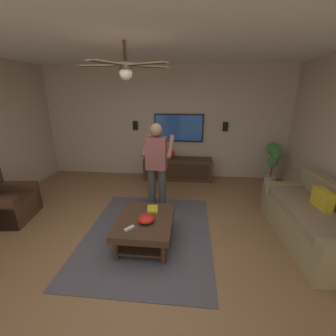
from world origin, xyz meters
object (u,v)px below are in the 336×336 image
wall_speaker_right (135,125)px  couch (315,222)px  coffee_table (145,225)px  tv (179,128)px  person_standing (157,163)px  remote_black (146,223)px  armchair (4,205)px  wall_speaker_left (225,126)px  vase_round (171,154)px  remote_white (129,228)px  potted_plant_tall (274,158)px  bowl (146,219)px  media_console (178,169)px  ceiling_fan (126,67)px  book (153,209)px

wall_speaker_right → couch: bearing=-128.1°
coffee_table → tv: bearing=-6.3°
person_standing → remote_black: 1.28m
armchair → coffee_table: size_ratio=0.91×
armchair → wall_speaker_left: bearing=23.8°
armchair → tv: size_ratio=0.74×
tv → coffee_table: bearing=-6.3°
remote_black → vase_round: vase_round is taller
couch → armchair: (0.10, 5.10, -0.04)m
remote_white → wall_speaker_right: bearing=-130.9°
wall_speaker_left → potted_plant_tall: bearing=-111.3°
couch → armchair: bearing=-3.7°
vase_round → wall_speaker_left: bearing=-79.2°
coffee_table → bowl: 0.18m
person_standing → remote_white: person_standing is taller
couch → media_console: couch is taller
potted_plant_tall → wall_speaker_right: 3.45m
remote_black → wall_speaker_right: (3.02, 0.83, 0.91)m
bowl → person_standing: bearing=0.3°
potted_plant_tall → bowl: size_ratio=4.26×
media_console → ceiling_fan: ceiling_fan is taller
armchair → tv: bearing=32.6°
remote_white → wall_speaker_left: bearing=-169.4°
coffee_table → book: book is taller
remote_black → potted_plant_tall: bearing=-151.9°
person_standing → ceiling_fan: ceiling_fan is taller
media_console → wall_speaker_left: wall_speaker_left is taller
media_console → tv: size_ratio=1.39×
potted_plant_tall → wall_speaker_left: wall_speaker_left is taller
remote_white → bowl: bearing=172.1°
bowl → wall_speaker_right: 3.21m
remote_white → wall_speaker_left: size_ratio=0.68×
bowl → remote_white: 0.27m
potted_plant_tall → wall_speaker_right: wall_speaker_right is taller
ceiling_fan → wall_speaker_right: bearing=12.1°
bowl → wall_speaker_left: size_ratio=1.08×
book → ceiling_fan: ceiling_fan is taller
media_console → potted_plant_tall: 2.29m
media_console → person_standing: 1.76m
tv → person_standing: 1.90m
book → vase_round: (2.38, -0.07, 0.24)m
coffee_table → armchair: bearing=81.2°
coffee_table → wall_speaker_right: (2.89, 0.80, 1.03)m
couch → wall_speaker_right: size_ratio=8.80×
armchair → tv: tv is taller
book → wall_speaker_left: (2.63, -1.39, 0.91)m
coffee_table → book: (0.26, -0.07, 0.12)m
wall_speaker_right → ceiling_fan: bearing=-167.9°
armchair → potted_plant_tall: potted_plant_tall is taller
couch → coffee_table: size_ratio=1.94×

